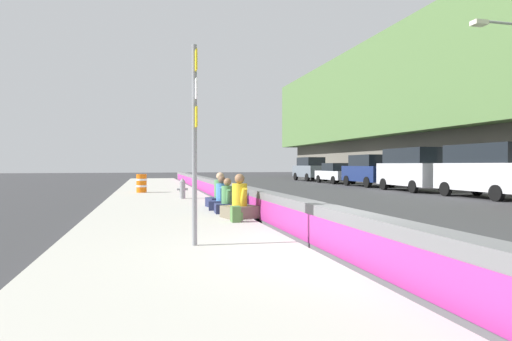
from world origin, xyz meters
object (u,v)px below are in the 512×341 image
at_px(seated_person_rear, 222,199).
at_px(construction_barrel, 142,183).
at_px(parked_car_far, 336,173).
at_px(parked_car_third, 487,170).
at_px(route_sign_post, 195,129).
at_px(seated_person_middle, 227,202).
at_px(fire_hydrant, 182,188).
at_px(seated_person_foreground, 240,204).
at_px(backpack, 236,214).
at_px(parked_car_fourth, 412,168).
at_px(parked_car_farther, 310,169).
at_px(seated_person_far, 220,196).
at_px(parked_car_midline, 369,170).

distance_m(seated_person_rear, construction_barrel, 9.86).
height_order(seated_person_rear, parked_car_far, parked_car_far).
bearing_deg(parked_car_third, route_sign_post, 122.60).
relative_size(route_sign_post, seated_person_middle, 3.44).
bearing_deg(fire_hydrant, seated_person_foreground, -172.08).
height_order(seated_person_rear, backpack, seated_person_rear).
relative_size(parked_car_third, parked_car_fourth, 0.99).
bearing_deg(seated_person_foreground, parked_car_third, -66.79).
bearing_deg(parked_car_far, seated_person_foreground, 149.84).
bearing_deg(construction_barrel, parked_car_farther, -43.54).
distance_m(seated_person_far, parked_car_midline, 18.86).
xyz_separation_m(seated_person_foreground, parked_car_midline, (16.79, -13.02, 0.67)).
relative_size(seated_person_foreground, seated_person_middle, 1.15).
distance_m(route_sign_post, parked_car_farther, 35.24).
height_order(seated_person_rear, parked_car_fourth, parked_car_fourth).
distance_m(seated_person_foreground, seated_person_far, 3.17).
relative_size(seated_person_foreground, parked_car_third, 0.24).
xyz_separation_m(seated_person_rear, backpack, (-3.03, 0.15, -0.14)).
height_order(route_sign_post, seated_person_rear, route_sign_post).
height_order(seated_person_foreground, seated_person_rear, seated_person_foreground).
relative_size(fire_hydrant, seated_person_far, 0.74).
distance_m(route_sign_post, seated_person_far, 7.35).
bearing_deg(parked_car_midline, parked_car_fourth, 178.34).
xyz_separation_m(seated_person_rear, parked_car_farther, (26.07, -13.12, 0.70)).
relative_size(backpack, parked_car_far, 0.09).
relative_size(fire_hydrant, seated_person_rear, 0.81).
xyz_separation_m(seated_person_middle, parked_car_third, (4.36, -13.18, 0.89)).
relative_size(parked_car_fourth, parked_car_midline, 1.07).
xyz_separation_m(route_sign_post, parked_car_farther, (32.05, -14.62, -1.05)).
height_order(seated_person_far, parked_car_fourth, parked_car_fourth).
bearing_deg(parked_car_third, fire_hydrant, 83.83).
xyz_separation_m(fire_hydrant, parked_car_far, (15.15, -13.94, 0.27)).
relative_size(seated_person_foreground, seated_person_rear, 1.11).
bearing_deg(seated_person_rear, construction_barrel, 15.38).
distance_m(construction_barrel, parked_car_far, 18.92).
xyz_separation_m(route_sign_post, parked_car_fourth, (14.99, -14.48, -0.88)).
distance_m(seated_person_middle, parked_car_farther, 30.04).
bearing_deg(seated_person_foreground, parked_car_midline, -37.79).
bearing_deg(parked_car_farther, seated_person_middle, 154.11).
relative_size(seated_person_far, parked_car_midline, 0.25).
bearing_deg(route_sign_post, seated_person_middle, -16.69).
bearing_deg(parked_car_midline, parked_car_farther, 0.11).
bearing_deg(fire_hydrant, parked_car_third, -96.17).
relative_size(seated_person_middle, parked_car_third, 0.20).
bearing_deg(seated_person_far, parked_car_far, -34.16).
height_order(seated_person_middle, seated_person_far, seated_person_far).
xyz_separation_m(route_sign_post, seated_person_far, (6.96, -1.60, -1.72)).
distance_m(backpack, parked_car_farther, 31.99).
bearing_deg(route_sign_post, parked_car_fourth, -44.01).
height_order(seated_person_foreground, parked_car_midline, parked_car_midline).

